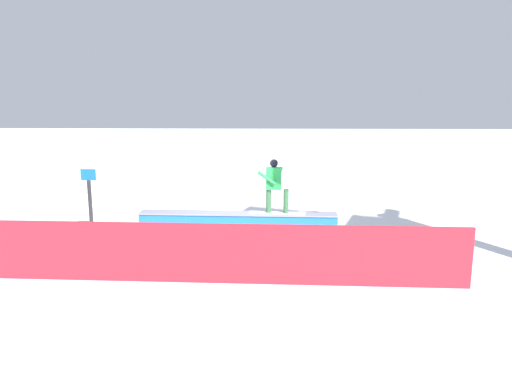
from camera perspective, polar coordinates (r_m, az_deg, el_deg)
name	(u,v)px	position (r m, az deg, el deg)	size (l,w,h in m)	color
ground_plane	(238,234)	(12.81, -2.27, -5.27)	(120.00, 120.00, 0.00)	white
grind_box	(238,224)	(12.74, -2.28, -4.06)	(5.48, 0.63, 0.62)	blue
snowboarder	(275,184)	(12.45, 2.35, 1.00)	(1.56, 0.43, 1.49)	silver
safety_fence	(224,254)	(9.23, -4.05, -7.69)	(9.71, 0.06, 1.23)	red
trail_marker	(90,201)	(13.15, -20.01, -1.03)	(0.40, 0.10, 1.86)	#262628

